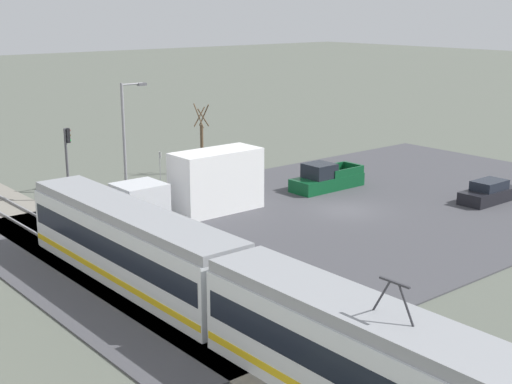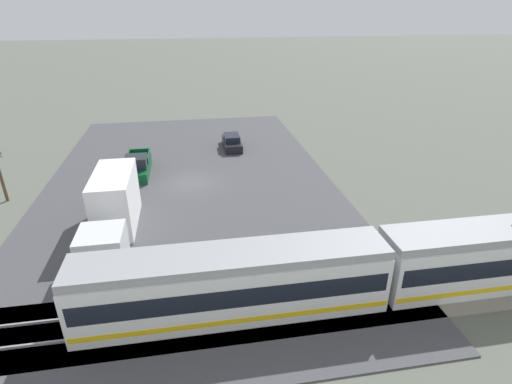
# 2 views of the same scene
# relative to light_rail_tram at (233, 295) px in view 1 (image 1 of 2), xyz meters

# --- Properties ---
(ground_plane) EXTENTS (320.00, 320.00, 0.00)m
(ground_plane) POSITION_rel_light_rail_tram_xyz_m (9.35, -16.12, -1.74)
(ground_plane) COLOR #565B51
(road_surface) EXTENTS (23.94, 41.43, 0.08)m
(road_surface) POSITION_rel_light_rail_tram_xyz_m (9.35, -16.12, -1.70)
(road_surface) COLOR #424247
(road_surface) RESTS_ON ground
(rail_bed) EXTENTS (70.95, 4.40, 0.22)m
(rail_bed) POSITION_rel_light_rail_tram_xyz_m (9.35, 0.00, -1.70)
(rail_bed) COLOR gray
(rail_bed) RESTS_ON ground
(light_rail_tram) EXTENTS (30.12, 2.70, 4.56)m
(light_rail_tram) POSITION_rel_light_rail_tram_xyz_m (0.00, 0.00, 0.00)
(light_rail_tram) COLOR silver
(light_rail_tram) RESTS_ON ground
(box_truck) EXTENTS (2.48, 9.53, 3.79)m
(box_truck) POSITION_rel_light_rail_tram_xyz_m (14.34, -8.57, 0.08)
(box_truck) COLOR silver
(box_truck) RESTS_ON ground
(pickup_truck) EXTENTS (1.99, 5.48, 1.88)m
(pickup_truck) POSITION_rel_light_rail_tram_xyz_m (13.89, -18.95, -0.96)
(pickup_truck) COLOR #0C4723
(pickup_truck) RESTS_ON ground
(sedan_car_0) EXTENTS (1.75, 4.43, 1.41)m
(sedan_car_0) POSITION_rel_light_rail_tram_xyz_m (4.81, -24.69, -1.08)
(sedan_car_0) COLOR black
(sedan_car_0) RESTS_ON ground
(traffic_light_pole) EXTENTS (0.28, 0.47, 4.79)m
(traffic_light_pole) POSITION_rel_light_rail_tram_xyz_m (22.54, -4.06, 1.39)
(traffic_light_pole) COLOR #47474C
(traffic_light_pole) RESTS_ON ground
(street_tree) EXTENTS (1.25, 1.04, 5.33)m
(street_tree) POSITION_rel_light_rail_tram_xyz_m (23.44, -15.28, 0.68)
(street_tree) COLOR brown
(street_tree) RESTS_ON ground
(street_lamp_near_crossing) EXTENTS (0.36, 1.95, 7.41)m
(street_lamp_near_crossing) POSITION_rel_light_rail_tram_xyz_m (22.41, -8.36, 2.57)
(street_lamp_near_crossing) COLOR gray
(street_lamp_near_crossing) RESTS_ON ground
(no_parking_sign) EXTENTS (0.32, 0.08, 2.11)m
(no_parking_sign) POSITION_rel_light_rail_tram_xyz_m (23.72, -11.72, -0.45)
(no_parking_sign) COLOR gray
(no_parking_sign) RESTS_ON ground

